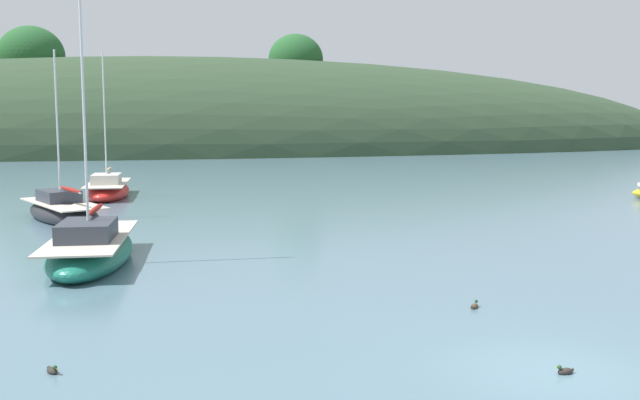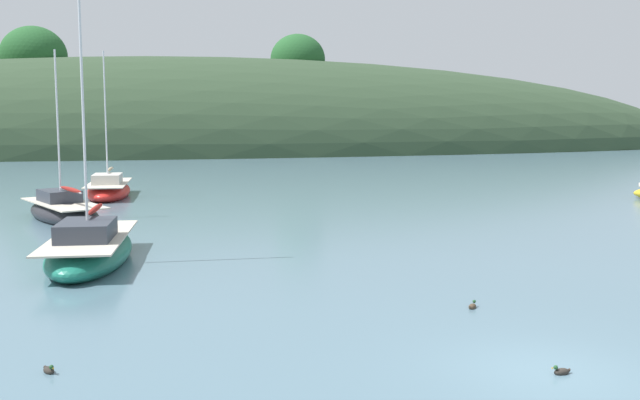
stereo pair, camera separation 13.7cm
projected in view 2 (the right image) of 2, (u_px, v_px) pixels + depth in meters
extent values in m
plane|color=slate|center=(547.00, 371.00, 15.08)|extent=(400.00, 400.00, 0.00)
ellipsoid|color=#2D422B|center=(204.00, 151.00, 100.13)|extent=(150.00, 36.00, 25.14)
ellipsoid|color=#235628|center=(298.00, 59.00, 103.20)|extent=(7.67, 6.97, 6.97)
ellipsoid|color=#235628|center=(34.00, 56.00, 96.92)|extent=(8.58, 7.80, 7.80)
ellipsoid|color=red|center=(109.00, 192.00, 45.99)|extent=(2.99, 7.57, 1.19)
cube|color=beige|center=(109.00, 183.00, 45.92)|extent=(2.75, 6.97, 0.06)
cube|color=beige|center=(107.00, 179.00, 45.31)|extent=(1.79, 2.48, 0.62)
cylinder|color=silver|center=(106.00, 118.00, 45.08)|extent=(0.09, 0.09, 8.08)
cylinder|color=silver|center=(110.00, 170.00, 47.00)|extent=(0.27, 3.12, 0.07)
ellipsoid|color=tan|center=(110.00, 169.00, 46.99)|extent=(0.39, 3.00, 0.20)
ellipsoid|color=#232328|center=(64.00, 214.00, 36.10)|extent=(5.11, 7.58, 1.15)
cube|color=beige|center=(63.00, 203.00, 36.04)|extent=(4.70, 6.97, 0.06)
cube|color=#333842|center=(59.00, 196.00, 36.46)|extent=(2.38, 2.75, 0.60)
cylinder|color=silver|center=(58.00, 127.00, 35.89)|extent=(0.09, 0.09, 7.42)
cylinder|color=silver|center=(71.00, 190.00, 35.04)|extent=(1.27, 2.80, 0.07)
ellipsoid|color=maroon|center=(70.00, 189.00, 35.03)|extent=(1.34, 2.74, 0.20)
ellipsoid|color=#196B56|center=(91.00, 253.00, 25.90)|extent=(3.47, 8.15, 1.27)
cube|color=beige|center=(90.00, 237.00, 25.83)|extent=(3.19, 7.49, 0.06)
cube|color=#333842|center=(86.00, 231.00, 25.17)|extent=(1.99, 2.70, 0.64)
cylinder|color=silver|center=(82.00, 88.00, 24.83)|extent=(0.09, 0.09, 10.31)
cylinder|color=silver|center=(95.00, 210.00, 26.99)|extent=(0.40, 3.32, 0.07)
ellipsoid|color=maroon|center=(95.00, 209.00, 26.98)|extent=(0.52, 3.20, 0.20)
ellipsoid|color=#473828|center=(472.00, 307.00, 19.89)|extent=(0.37, 0.37, 0.16)
sphere|color=#1E4723|center=(474.00, 301.00, 20.00)|extent=(0.09, 0.09, 0.09)
cone|color=gold|center=(475.00, 301.00, 20.06)|extent=(0.06, 0.06, 0.04)
cone|color=#473828|center=(470.00, 307.00, 19.76)|extent=(0.10, 0.10, 0.08)
ellipsoid|color=#2D2823|center=(49.00, 371.00, 14.98)|extent=(0.32, 0.38, 0.16)
sphere|color=#1E4723|center=(51.00, 367.00, 14.86)|extent=(0.09, 0.09, 0.09)
cone|color=gold|center=(53.00, 368.00, 14.81)|extent=(0.05, 0.06, 0.04)
cone|color=#2D2823|center=(46.00, 367.00, 15.09)|extent=(0.10, 0.10, 0.08)
ellipsoid|color=#2D2823|center=(562.00, 372.00, 14.89)|extent=(0.35, 0.20, 0.16)
sphere|color=#1E4723|center=(556.00, 367.00, 14.84)|extent=(0.09, 0.09, 0.09)
cone|color=gold|center=(553.00, 368.00, 14.82)|extent=(0.05, 0.04, 0.04)
cone|color=#2D2823|center=(568.00, 370.00, 14.94)|extent=(0.08, 0.08, 0.08)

